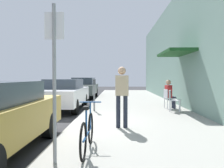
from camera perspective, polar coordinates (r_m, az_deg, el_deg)
The scene contains 12 objects.
ground_plane at distance 7.37m, azimuth -10.00°, elevation -10.32°, with size 60.00×60.00×0.00m, color #2D2D30.
sidewalk_slab at distance 9.21m, azimuth 6.54°, elevation -7.49°, with size 4.50×32.00×0.12m, color #9E9B93.
building_facade at distance 9.72m, azimuth 21.03°, elevation 10.04°, with size 1.40×32.00×5.92m.
parked_car_1 at distance 11.02m, azimuth -11.88°, elevation -2.39°, with size 1.80×4.40×1.44m.
parked_car_2 at distance 17.23m, azimuth -7.03°, elevation -0.84°, with size 1.80×4.40×1.49m.
parking_meter at distance 9.66m, azimuth -4.43°, elevation -2.12°, with size 0.12×0.10×1.32m.
street_sign at distance 3.88m, azimuth -14.07°, elevation 3.25°, with size 0.32×0.06×2.60m.
bicycle_0 at distance 4.50m, azimuth -6.11°, elevation -11.83°, with size 0.46×1.71×0.90m.
cafe_chair_0 at distance 9.82m, azimuth 14.85°, elevation -3.65°, with size 0.56×0.56×0.87m.
cafe_chair_1 at distance 10.65m, azimuth 13.75°, elevation -3.22°, with size 0.51×0.51×0.87m.
seated_patron_1 at distance 10.66m, azimuth 14.06°, elevation -2.19°, with size 0.47×0.41×1.29m.
pedestrian_standing at distance 6.41m, azimuth 2.45°, elevation -1.97°, with size 0.36×0.22×1.70m.
Camera 1 is at (1.43, -7.06, 1.53)m, focal length 36.96 mm.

